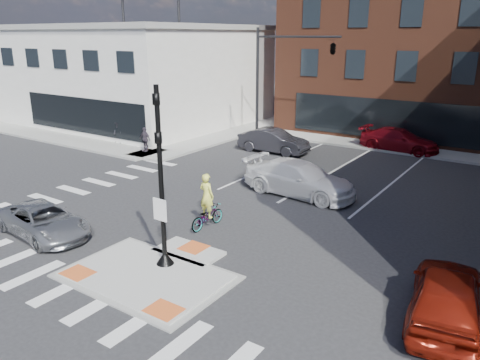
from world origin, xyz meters
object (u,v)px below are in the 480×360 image
Objects in this scene: silver_suv at (44,221)px; pedestrian_a at (118,133)px; white_pickup at (299,179)px; bg_car_red at (399,140)px; pedestrian_b at (145,139)px; red_sedan at (447,296)px; bg_car_dark at (273,141)px; cyclist at (207,210)px.

pedestrian_a is at bearing 43.96° from silver_suv.
pedestrian_a is at bearing 84.41° from white_pickup.
white_pickup reaches higher than bg_car_red.
bg_car_red is 3.42× the size of pedestrian_a.
bg_car_red is at bearing -12.46° from silver_suv.
white_pickup is 3.74× the size of pedestrian_a.
pedestrian_b is at bearing 34.40° from silver_suv.
red_sedan is at bearing -73.03° from silver_suv.
silver_suv is at bearing 176.76° from bg_car_dark.
bg_car_dark is 8.50m from pedestrian_b.
white_pickup is at bearing -142.71° from bg_car_dark.
cyclist is (-9.42, 1.48, -0.02)m from red_sedan.
bg_car_dark is 11.05m from pedestrian_a.
bg_car_red is at bearing 37.69° from pedestrian_b.
cyclist is (4.25, -12.53, -0.01)m from bg_car_dark.
white_pickup is (-8.24, 7.26, 0.03)m from red_sedan.
bg_car_red is (-6.87, 19.11, -0.04)m from red_sedan.
silver_suv is at bearing -46.71° from pedestrian_a.
pedestrian_a is at bearing 170.00° from pedestrian_b.
bg_car_red is 3.22× the size of pedestrian_b.
pedestrian_b reaches higher than bg_car_dark.
bg_car_dark is (0.51, 16.75, 0.16)m from silver_suv.
bg_car_dark is at bearing 37.46° from pedestrian_b.
pedestrian_b is (-6.83, -5.04, 0.17)m from bg_car_dark.
silver_suv is 0.96× the size of red_sedan.
red_sedan is 22.38m from pedestrian_b.
cyclist is at bearing -162.77° from bg_car_dark.
cyclist is 1.51× the size of pedestrian_a.
red_sedan is 3.05× the size of pedestrian_a.
silver_suv is 23.04m from bg_car_red.
pedestrian_a is at bearing -25.78° from cyclist.
pedestrian_a reaches higher than white_pickup.
pedestrian_b is at bearing -30.34° from cyclist.
pedestrian_b is (-12.26, 1.71, 0.13)m from white_pickup.
silver_suv is 0.78× the size of white_pickup.
bg_car_red is (6.80, 5.10, -0.03)m from bg_car_dark.
bg_car_red is (1.37, 11.85, -0.07)m from white_pickup.
cyclist reaches higher than bg_car_dark.
cyclist is (-2.55, -17.63, 0.02)m from bg_car_red.
pedestrian_a reaches higher than bg_car_dark.
white_pickup is at bearing -3.24° from pedestrian_a.
cyclist reaches higher than bg_car_red.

